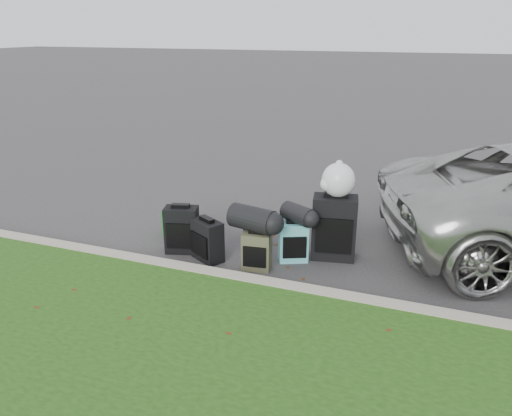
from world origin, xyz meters
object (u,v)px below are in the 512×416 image
(suitcase_teal, at_px, (293,242))
(tote_navy, at_px, (256,229))
(suitcase_large_black_right, at_px, (334,228))
(suitcase_olive, at_px, (257,251))
(suitcase_large_black_left, at_px, (182,230))
(tote_green, at_px, (176,222))
(suitcase_small_black, at_px, (207,240))

(suitcase_teal, height_order, tote_navy, suitcase_teal)
(suitcase_large_black_right, bearing_deg, suitcase_olive, -151.48)
(suitcase_large_black_left, xyz_separation_m, suitcase_olive, (1.13, -0.14, -0.07))
(suitcase_large_black_left, relative_size, tote_green, 1.72)
(tote_green, bearing_deg, suitcase_olive, -19.90)
(suitcase_large_black_left, height_order, suitcase_teal, suitcase_large_black_left)
(suitcase_olive, height_order, tote_navy, suitcase_olive)
(suitcase_small_black, height_order, tote_navy, suitcase_small_black)
(suitcase_olive, bearing_deg, suitcase_large_black_left, 165.13)
(suitcase_olive, relative_size, tote_navy, 1.50)
(suitcase_large_black_left, bearing_deg, suitcase_small_black, -30.59)
(suitcase_large_black_left, relative_size, suitcase_large_black_right, 0.75)
(suitcase_large_black_right, relative_size, tote_green, 2.30)
(suitcase_large_black_right, bearing_deg, suitcase_large_black_left, -175.38)
(tote_navy, bearing_deg, tote_green, -163.63)
(tote_green, relative_size, tote_navy, 1.14)
(suitcase_large_black_left, bearing_deg, tote_green, 110.86)
(suitcase_large_black_left, relative_size, tote_navy, 1.96)
(suitcase_olive, bearing_deg, suitcase_small_black, 169.89)
(suitcase_small_black, xyz_separation_m, suitcase_teal, (1.06, 0.37, -0.01))
(suitcase_olive, distance_m, suitcase_teal, 0.54)
(suitcase_small_black, xyz_separation_m, suitcase_large_black_right, (1.52, 0.65, 0.15))
(suitcase_olive, bearing_deg, suitcase_teal, 39.91)
(tote_navy, bearing_deg, suitcase_olive, -62.82)
(suitcase_small_black, bearing_deg, suitcase_teal, 48.74)
(suitcase_teal, xyz_separation_m, tote_navy, (-0.69, 0.46, -0.10))
(suitcase_olive, xyz_separation_m, tote_navy, (-0.33, 0.86, -0.08))
(tote_navy, bearing_deg, suitcase_teal, -27.44)
(suitcase_large_black_right, height_order, tote_green, suitcase_large_black_right)
(suitcase_small_black, bearing_deg, suitcase_large_black_right, 52.46)
(suitcase_olive, xyz_separation_m, suitcase_teal, (0.36, 0.40, 0.02))
(suitcase_large_black_right, bearing_deg, tote_green, 170.06)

